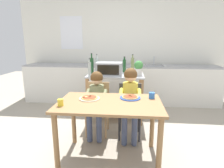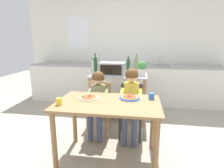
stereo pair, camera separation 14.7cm
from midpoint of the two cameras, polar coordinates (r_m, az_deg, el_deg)
ground_plane at (r=3.49m, az=3.23°, el=-11.77°), size 10.56×10.56×0.00m
back_wall_tiled at (r=4.80m, az=5.46°, el=11.76°), size 5.07×0.13×2.70m
kitchen_counter at (r=4.51m, az=4.93°, el=0.09°), size 4.56×0.60×1.10m
kitchen_island_cart at (r=3.48m, az=3.25°, el=-1.67°), size 1.02×0.62×0.86m
toaster_oven at (r=3.39m, az=1.35°, el=4.76°), size 0.47×0.33×0.22m
bottle_tall_green_wine at (r=3.25m, az=-4.68°, el=4.66°), size 0.05×0.05×0.31m
bottle_clear_vinegar at (r=3.55m, az=8.58°, el=5.66°), size 0.06×0.06×0.36m
bottle_dark_olive_oil at (r=3.66m, az=-2.30°, el=5.92°), size 0.05×0.05×0.35m
bottle_squat_spirits at (r=3.64m, az=6.12°, el=5.63°), size 0.06×0.06×0.31m
bottle_brown_beer at (r=3.53m, az=-3.90°, el=5.75°), size 0.07×0.07×0.38m
potted_herb_plant at (r=3.32m, az=10.35°, el=4.87°), size 0.16×0.16×0.26m
dining_table at (r=2.27m, az=0.68°, el=-8.31°), size 1.24×0.77×0.76m
dining_chair_left at (r=3.00m, az=-2.43°, el=-6.09°), size 0.36×0.36×0.81m
dining_chair_right at (r=2.90m, az=7.34°, el=-6.87°), size 0.36×0.36×0.81m
child_in_olive_shirt at (r=2.83m, az=-2.96°, el=-3.60°), size 0.32×0.42×1.00m
child_in_yellow_shirt at (r=2.72m, az=7.39°, el=-3.61°), size 0.32×0.42×1.06m
pizza_plate_cream at (r=2.36m, az=-5.36°, el=-4.18°), size 0.26×0.26×0.03m
pizza_plate_blue_rimmed at (r=2.36m, az=7.17°, el=-4.20°), size 0.26×0.26×0.03m
drinking_cup_yellow at (r=2.19m, az=-14.04°, el=-5.21°), size 0.07×0.07×0.08m
drinking_cup_blue at (r=2.39m, az=13.72°, el=-3.62°), size 0.07×0.07×0.08m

